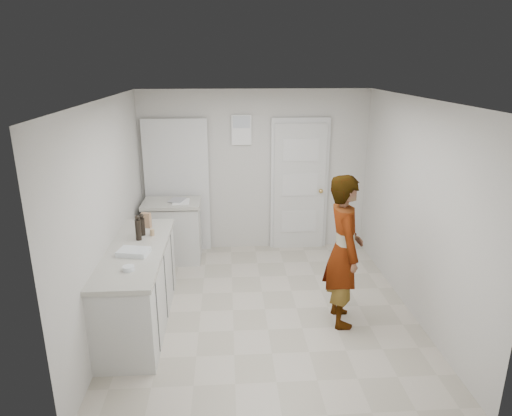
{
  "coord_description": "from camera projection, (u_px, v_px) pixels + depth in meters",
  "views": [
    {
      "loc": [
        -0.42,
        -4.9,
        2.88
      ],
      "look_at": [
        -0.08,
        0.4,
        1.17
      ],
      "focal_mm": 32.0,
      "sensor_mm": 36.0,
      "label": 1
    }
  ],
  "objects": [
    {
      "name": "person",
      "position": [
        344.0,
        251.0,
        5.06
      ],
      "size": [
        0.42,
        0.64,
        1.74
      ],
      "primitive_type": "imported",
      "rotation": [
        0.0,
        0.0,
        1.57
      ],
      "color": "silver",
      "rests_on": "ground"
    },
    {
      "name": "baking_dish",
      "position": [
        134.0,
        252.0,
        4.83
      ],
      "size": [
        0.35,
        0.28,
        0.06
      ],
      "rotation": [
        0.0,
        0.0,
        -0.2
      ],
      "color": "silver",
      "rests_on": "main_counter"
    },
    {
      "name": "oil_cruet_a",
      "position": [
        142.0,
        225.0,
        5.34
      ],
      "size": [
        0.07,
        0.07,
        0.27
      ],
      "color": "black",
      "rests_on": "main_counter"
    },
    {
      "name": "papers",
      "position": [
        181.0,
        202.0,
        6.66
      ],
      "size": [
        0.25,
        0.32,
        0.01
      ],
      "primitive_type": "cube",
      "rotation": [
        0.0,
        0.0,
        0.04
      ],
      "color": "white",
      "rests_on": "side_counter"
    },
    {
      "name": "main_counter",
      "position": [
        139.0,
        289.0,
        5.15
      ],
      "size": [
        0.64,
        1.96,
        0.93
      ],
      "color": "silver",
      "rests_on": "ground"
    },
    {
      "name": "ground",
      "position": [
        265.0,
        309.0,
        5.56
      ],
      "size": [
        4.0,
        4.0,
        0.0
      ],
      "primitive_type": "plane",
      "color": "#A8A08C",
      "rests_on": "ground"
    },
    {
      "name": "side_counter",
      "position": [
        173.0,
        233.0,
        6.82
      ],
      "size": [
        0.84,
        0.61,
        0.93
      ],
      "color": "silver",
      "rests_on": "ground"
    },
    {
      "name": "oil_cruet_b",
      "position": [
        138.0,
        228.0,
        5.2
      ],
      "size": [
        0.07,
        0.07,
        0.3
      ],
      "color": "black",
      "rests_on": "main_counter"
    },
    {
      "name": "spice_jar",
      "position": [
        152.0,
        232.0,
        5.36
      ],
      "size": [
        0.05,
        0.05,
        0.08
      ],
      "primitive_type": "cylinder",
      "color": "tan",
      "rests_on": "main_counter"
    },
    {
      "name": "egg_bowl",
      "position": [
        129.0,
        268.0,
        4.46
      ],
      "size": [
        0.12,
        0.12,
        0.04
      ],
      "color": "silver",
      "rests_on": "main_counter"
    },
    {
      "name": "room_shell",
      "position": [
        244.0,
        187.0,
        7.09
      ],
      "size": [
        4.0,
        4.0,
        4.0
      ],
      "color": "beige",
      "rests_on": "ground"
    },
    {
      "name": "cake_mix_box",
      "position": [
        146.0,
        220.0,
        5.6
      ],
      "size": [
        0.13,
        0.09,
        0.19
      ],
      "primitive_type": "cube",
      "rotation": [
        0.0,
        0.0,
        -0.33
      ],
      "color": "#885F44",
      "rests_on": "main_counter"
    }
  ]
}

